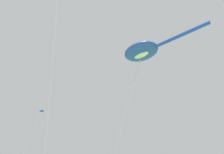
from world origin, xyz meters
TOP-DOWN VIEW (x-y plane):
  - big_show_kite at (4.35, 8.19)m, footprint 4.44×12.06m
  - small_kite_delta_white at (3.44, 31.45)m, footprint 4.89×2.72m

SIDE VIEW (x-z plane):
  - small_kite_delta_white at x=3.44m, z-range 8.19..25.95m
  - big_show_kite at x=4.35m, z-range 8.30..26.02m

